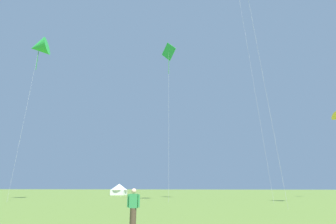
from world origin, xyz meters
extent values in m
cone|color=green|center=(-19.12, 27.65, 22.18)|extent=(3.59, 3.43, 3.25)
cylinder|color=#207C31|center=(-19.12, 27.65, 19.95)|extent=(0.09, 0.09, 3.03)
cylinder|color=#B2B2B7|center=(-18.99, 26.74, 11.09)|extent=(0.28, 1.85, 22.19)
cube|color=green|center=(0.37, 30.23, 21.28)|extent=(2.38, 1.77, 2.86)
cylinder|color=#207C31|center=(0.37, 30.23, 19.12)|extent=(0.09, 0.09, 2.86)
cylinder|color=#B2B2B7|center=(0.50, 29.18, 10.64)|extent=(0.28, 2.11, 21.29)
cylinder|color=#B2B2B7|center=(11.69, 28.33, 15.91)|extent=(1.56, 2.19, 31.83)
cylinder|color=#B2B2B7|center=(10.81, 20.46, 17.21)|extent=(2.11, 1.30, 34.42)
cylinder|color=#473828|center=(2.01, 7.51, 0.45)|extent=(0.28, 0.28, 0.90)
cube|color=#338C4C|center=(2.01, 7.51, 1.20)|extent=(0.38, 0.25, 0.60)
sphere|color=beige|center=(2.01, 7.51, 1.62)|extent=(0.22, 0.22, 0.22)
cylinder|color=#338C4C|center=(1.77, 7.51, 1.20)|extent=(0.09, 0.09, 0.55)
cylinder|color=#338C4C|center=(2.25, 7.51, 1.20)|extent=(0.09, 0.09, 0.55)
cube|color=white|center=(-14.88, 55.86, 0.57)|extent=(3.07, 3.07, 1.15)
cone|color=white|center=(-14.88, 55.86, 1.82)|extent=(3.83, 3.83, 1.34)
camera|label=1|loc=(5.27, -4.30, 1.79)|focal=27.81mm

